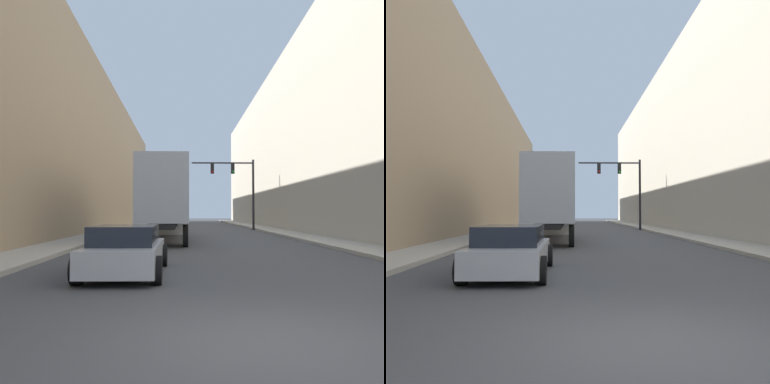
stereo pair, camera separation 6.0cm
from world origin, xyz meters
The scene contains 8 objects.
ground_plane centered at (0.00, 0.00, 0.00)m, with size 200.00×200.00×0.00m, color #424244.
sidewalk_right centered at (6.52, 30.00, 0.07)m, with size 2.14×80.00×0.15m.
sidewalk_left centered at (-6.52, 30.00, 0.07)m, with size 2.14×80.00×0.15m.
building_right centered at (10.59, 30.00, 7.69)m, with size 6.00×80.00×15.37m.
building_left centered at (-10.59, 30.00, 6.74)m, with size 6.00×80.00×13.49m.
semi_truck centered at (-1.93, 19.90, 2.39)m, with size 2.42×13.78×4.23m.
sedan_car centered at (-2.45, 5.90, 0.61)m, with size 1.99×4.56×1.26m.
traffic_signal_gantry centered at (4.01, 32.69, 4.30)m, with size 5.59×0.35×6.27m.
Camera 1 is at (-1.01, -5.21, 1.60)m, focal length 40.00 mm.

